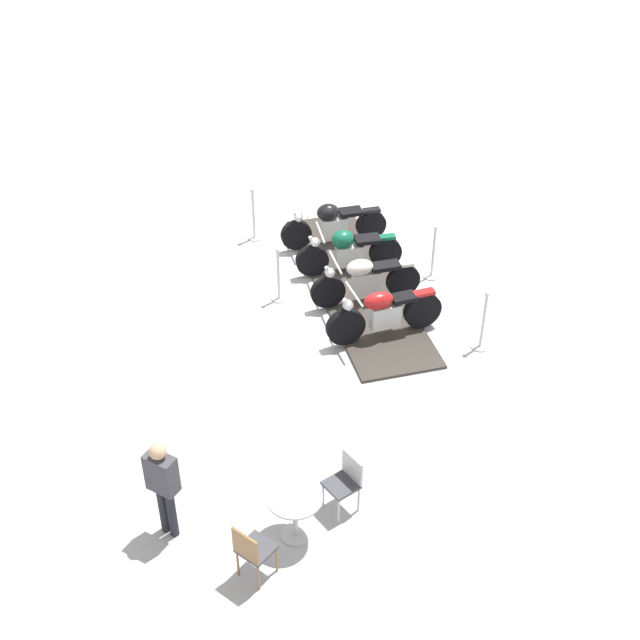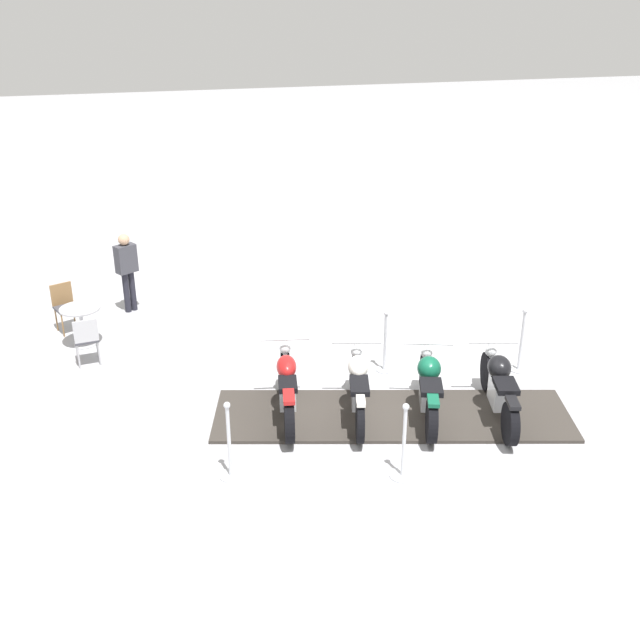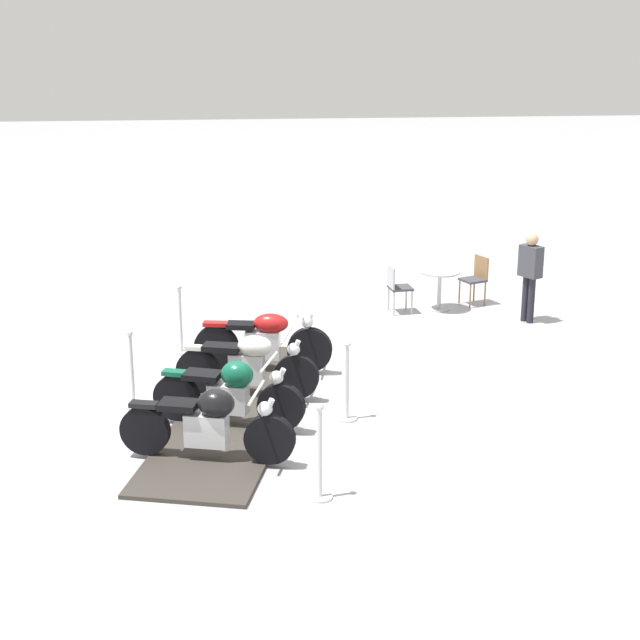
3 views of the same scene
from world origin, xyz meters
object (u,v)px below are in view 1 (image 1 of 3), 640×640
at_px(motorcycle_cream, 364,279).
at_px(motorcycle_black, 332,223).
at_px(stanchion_right_mid, 278,281).
at_px(cafe_chair_across_table, 252,549).
at_px(cafe_table, 295,507).
at_px(stanchion_right_front, 254,220).
at_px(bystander_person, 163,482).
at_px(motorcycle_forest, 348,250).
at_px(stanchion_left_rear, 482,329).
at_px(motorcycle_maroon, 383,313).
at_px(cafe_chair_near_table, 345,480).
at_px(stanchion_left_mid, 433,261).

bearing_deg(motorcycle_cream, motorcycle_black, -89.82).
relative_size(stanchion_right_mid, cafe_chair_across_table, 1.22).
bearing_deg(cafe_table, stanchion_right_front, 157.72).
xyz_separation_m(motorcycle_cream, bystander_person, (3.17, -5.02, 0.43)).
bearing_deg(motorcycle_forest, stanchion_right_front, -46.22).
bearing_deg(bystander_person, stanchion_right_front, 25.49).
xyz_separation_m(stanchion_right_front, bystander_person, (6.25, -4.32, 0.54)).
bearing_deg(cafe_table, stanchion_left_rear, 112.83).
bearing_deg(motorcycle_maroon, cafe_chair_across_table, 49.45).
distance_m(motorcycle_forest, cafe_chair_near_table, 5.84).
height_order(motorcycle_maroon, stanchion_left_mid, stanchion_left_mid).
height_order(motorcycle_cream, stanchion_right_front, stanchion_right_front).
distance_m(motorcycle_maroon, bystander_person, 5.23).
xyz_separation_m(motorcycle_black, bystander_person, (5.20, -5.56, 0.44)).
distance_m(stanchion_left_rear, stanchion_right_front, 5.45).
relative_size(motorcycle_maroon, cafe_chair_near_table, 2.38).
xyz_separation_m(motorcycle_cream, stanchion_left_mid, (-0.12, 1.61, -0.19)).
distance_m(motorcycle_maroon, stanchion_left_rear, 1.68).
distance_m(motorcycle_black, cafe_chair_across_table, 8.06).
height_order(cafe_chair_near_table, cafe_chair_across_table, cafe_chair_across_table).
bearing_deg(cafe_chair_across_table, stanchion_left_mid, 14.45).
relative_size(motorcycle_cream, motorcycle_maroon, 0.96).
xyz_separation_m(stanchion_right_mid, stanchion_left_mid, (0.77, 2.90, -0.06)).
relative_size(stanchion_right_front, cafe_table, 1.55).
bearing_deg(cafe_chair_near_table, stanchion_right_mid, -114.39).
height_order(motorcycle_maroon, bystander_person, bystander_person).
distance_m(stanchion_left_mid, stanchion_left_rear, 2.28).
xyz_separation_m(motorcycle_cream, stanchion_left_rear, (2.09, 1.03, -0.14)).
height_order(motorcycle_cream, cafe_chair_across_table, motorcycle_cream).
bearing_deg(motorcycle_forest, cafe_chair_across_table, 67.73).
xyz_separation_m(stanchion_right_mid, stanchion_right_front, (-2.20, 0.58, 0.01)).
bearing_deg(stanchion_left_mid, motorcycle_forest, -123.98).
relative_size(motorcycle_forest, cafe_table, 2.71).
bearing_deg(stanchion_left_rear, stanchion_right_mid, -142.13).
bearing_deg(bystander_person, motorcycle_cream, 2.38).
bearing_deg(stanchion_left_mid, bystander_person, -63.68).
height_order(stanchion_left_rear, bystander_person, bystander_person).
xyz_separation_m(stanchion_right_mid, bystander_person, (4.05, -3.74, 0.55)).
bearing_deg(stanchion_left_rear, motorcycle_cream, -153.76).
xyz_separation_m(motorcycle_black, stanchion_right_mid, (1.15, -1.82, -0.11)).
relative_size(stanchion_right_mid, bystander_person, 0.69).
bearing_deg(stanchion_right_front, stanchion_left_mid, 37.87).
xyz_separation_m(motorcycle_maroon, cafe_chair_across_table, (3.33, -4.11, 0.02)).
relative_size(stanchion_left_rear, stanchion_right_front, 0.99).
distance_m(motorcycle_forest, motorcycle_maroon, 2.11).
bearing_deg(motorcycle_forest, cafe_chair_near_table, 76.80).
relative_size(stanchion_right_front, cafe_chair_across_table, 1.26).
bearing_deg(cafe_chair_near_table, cafe_table, 0.00).
bearing_deg(bystander_person, cafe_table, -61.84).
xyz_separation_m(stanchion_right_mid, stanchion_left_rear, (2.97, 2.31, -0.02)).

